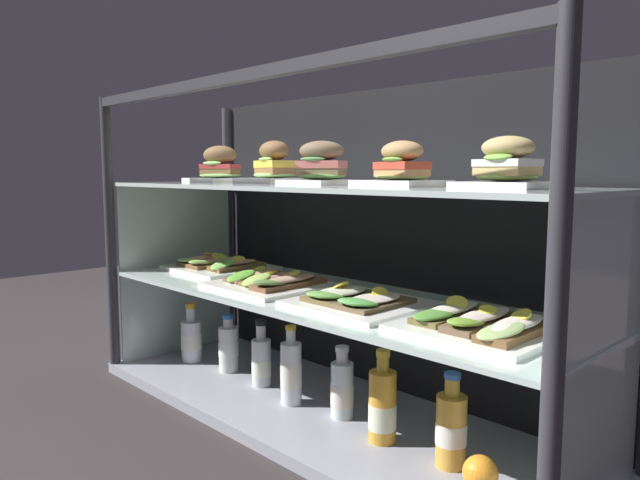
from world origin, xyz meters
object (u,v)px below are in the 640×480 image
Objects in this scene: plated_roll_sandwich_mid_left at (402,169)px; plated_roll_sandwich_center at (507,168)px; open_sandwich_tray_far_right at (218,265)px; open_sandwich_tray_near_left_corner at (357,301)px; plated_roll_sandwich_near_right_corner at (220,169)px; plated_roll_sandwich_far_right at (274,167)px; juice_bottle_near_post at (261,361)px; plated_roll_sandwich_left_of_center at (321,168)px; open_sandwich_tray_far_left at (270,282)px; juice_bottle_front_fourth at (451,429)px; juice_bottle_back_right at (291,372)px; juice_bottle_front_second at (382,407)px; open_sandwich_tray_mid_right at (481,324)px; orange_fruit_beside_bottles at (480,473)px; juice_bottle_front_right_end at (191,339)px; juice_bottle_tucked_behind at (229,347)px; juice_bottle_front_left_end at (342,389)px.

plated_roll_sandwich_mid_left reaches higher than plated_roll_sandwich_center.
open_sandwich_tray_far_right reaches higher than open_sandwich_tray_near_left_corner.
plated_roll_sandwich_far_right is at bearing 1.73° from plated_roll_sandwich_near_right_corner.
plated_roll_sandwich_left_of_center is at bearing 6.35° from juice_bottle_near_post.
plated_roll_sandwich_mid_left is 0.58× the size of open_sandwich_tray_near_left_corner.
open_sandwich_tray_far_left is 1.46× the size of juice_bottle_front_fourth.
plated_roll_sandwich_left_of_center is 0.79× the size of juice_bottle_back_right.
open_sandwich_tray_near_left_corner is 0.26m from juice_bottle_front_second.
open_sandwich_tray_mid_right is 0.26m from juice_bottle_front_fourth.
juice_bottle_front_second is (0.80, -0.10, -0.58)m from plated_roll_sandwich_near_right_corner.
juice_bottle_near_post is at bearing 175.75° from orange_fruit_beside_bottles.
plated_roll_sandwich_center is at bearing 1.79° from juice_bottle_near_post.
juice_bottle_near_post is (-0.08, 0.02, -0.26)m from open_sandwich_tray_far_left.
plated_roll_sandwich_far_right is 0.69m from juice_bottle_front_right_end.
plated_roll_sandwich_near_right_corner reaches higher than plated_roll_sandwich_center.
plated_roll_sandwich_mid_left reaches higher than juice_bottle_near_post.
open_sandwich_tray_mid_right is at bearing -5.25° from plated_roll_sandwich_left_of_center.
open_sandwich_tray_near_left_corner is at bearing -3.52° from juice_bottle_tucked_behind.
juice_bottle_front_left_end is (0.69, 0.03, 0.00)m from juice_bottle_front_right_end.
plated_roll_sandwich_center reaches higher than juice_bottle_tucked_behind.
plated_roll_sandwich_mid_left is 0.54m from open_sandwich_tray_far_left.
open_sandwich_tray_near_left_corner is at bearing -0.33° from juice_bottle_front_right_end.
open_sandwich_tray_far_right is 4.25× the size of orange_fruit_beside_bottles.
open_sandwich_tray_far_right reaches higher than juice_bottle_near_post.
juice_bottle_tucked_behind is (-0.16, -0.07, -0.59)m from plated_roll_sandwich_far_right.
plated_roll_sandwich_far_right is 0.98× the size of juice_bottle_tucked_behind.
plated_roll_sandwich_mid_left is 0.34m from open_sandwich_tray_near_left_corner.
plated_roll_sandwich_center is 1.13m from juice_bottle_tucked_behind.
juice_bottle_front_second is at bearing -11.70° from plated_roll_sandwich_left_of_center.
open_sandwich_tray_near_left_corner is at bearing 0.08° from juice_bottle_back_right.
juice_bottle_back_right is at bearing 177.44° from orange_fruit_beside_bottles.
open_sandwich_tray_far_left is at bearing 176.14° from juice_bottle_back_right.
plated_roll_sandwich_far_right is 0.59× the size of open_sandwich_tray_near_left_corner.
plated_roll_sandwich_left_of_center reaches higher than juice_bottle_tucked_behind.
juice_bottle_back_right is 0.17m from juice_bottle_front_left_end.
plated_roll_sandwich_mid_left is 0.89× the size of juice_bottle_near_post.
open_sandwich_tray_mid_right is (0.26, -0.05, -0.32)m from plated_roll_sandwich_mid_left.
plated_roll_sandwich_mid_left reaches higher than juice_bottle_tucked_behind.
plated_roll_sandwich_center is 0.93× the size of juice_bottle_tucked_behind.
open_sandwich_tray_near_left_corner is at bearing -179.05° from juice_bottle_front_second.
plated_roll_sandwich_near_right_corner is 0.54m from plated_roll_sandwich_left_of_center.
juice_bottle_front_fourth is (0.87, -0.02, 0.01)m from juice_bottle_tucked_behind.
plated_roll_sandwich_left_of_center is at bearing 168.30° from juice_bottle_front_second.
open_sandwich_tray_mid_right reaches higher than open_sandwich_tray_far_left.
open_sandwich_tray_far_right is 1.38× the size of juice_bottle_back_right.
juice_bottle_back_right reaches higher than juice_bottle_near_post.
plated_roll_sandwich_near_right_corner is 0.88× the size of juice_bottle_front_fourth.
plated_roll_sandwich_far_right is (0.28, 0.01, 0.01)m from plated_roll_sandwich_near_right_corner.
open_sandwich_tray_far_right reaches higher than juice_bottle_tucked_behind.
plated_roll_sandwich_far_right is at bearing 151.12° from juice_bottle_back_right.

